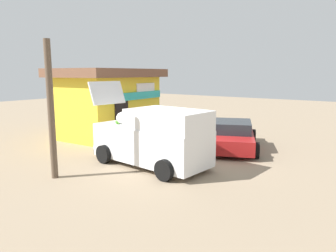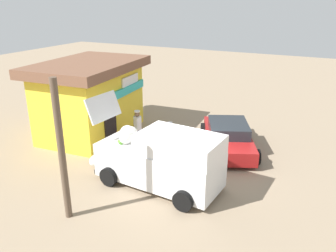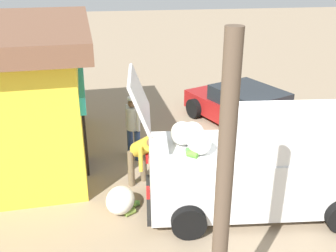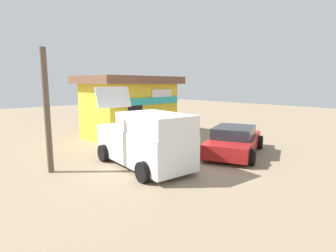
# 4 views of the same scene
# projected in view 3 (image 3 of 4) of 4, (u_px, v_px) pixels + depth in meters

# --- Properties ---
(ground_plane) EXTENTS (60.00, 60.00, 0.00)m
(ground_plane) POSITION_uv_depth(u_px,v_px,m) (243.00, 168.00, 9.70)
(ground_plane) COLOR gray
(storefront_bar) EXTENTS (5.71, 4.08, 3.44)m
(storefront_bar) POSITION_uv_depth(u_px,v_px,m) (17.00, 92.00, 9.50)
(storefront_bar) COLOR yellow
(storefront_bar) RESTS_ON ground_plane
(delivery_van) EXTENTS (2.34, 4.76, 2.91)m
(delivery_van) POSITION_uv_depth(u_px,v_px,m) (263.00, 163.00, 7.85)
(delivery_van) COLOR white
(delivery_van) RESTS_ON ground_plane
(parked_sedan) EXTENTS (4.59, 3.39, 1.19)m
(parked_sedan) POSITION_uv_depth(u_px,v_px,m) (248.00, 109.00, 11.82)
(parked_sedan) COLOR maroon
(parked_sedan) RESTS_ON ground_plane
(vendor_standing) EXTENTS (0.50, 0.46, 1.66)m
(vendor_standing) POSITION_uv_depth(u_px,v_px,m) (133.00, 124.00, 9.82)
(vendor_standing) COLOR navy
(vendor_standing) RESTS_ON ground_plane
(customer_bending) EXTENTS (0.80, 0.73, 1.38)m
(customer_bending) POSITION_uv_depth(u_px,v_px,m) (143.00, 153.00, 8.56)
(customer_bending) COLOR #726047
(customer_bending) RESTS_ON ground_plane
(unloaded_banana_pile) EXTENTS (0.85, 0.76, 0.50)m
(unloaded_banana_pile) POSITION_uv_depth(u_px,v_px,m) (121.00, 200.00, 8.00)
(unloaded_banana_pile) COLOR silver
(unloaded_banana_pile) RESTS_ON ground_plane
(paint_bucket) EXTENTS (0.28, 0.28, 0.42)m
(paint_bucket) POSITION_uv_depth(u_px,v_px,m) (141.00, 115.00, 12.32)
(paint_bucket) COLOR silver
(paint_bucket) RESTS_ON ground_plane
(utility_pole) EXTENTS (0.20, 0.20, 4.22)m
(utility_pole) POSITION_uv_depth(u_px,v_px,m) (223.00, 206.00, 4.65)
(utility_pole) COLOR brown
(utility_pole) RESTS_ON ground_plane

